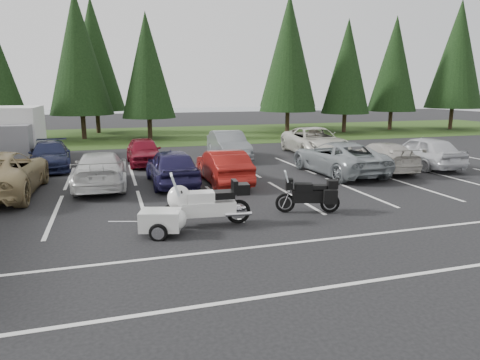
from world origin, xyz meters
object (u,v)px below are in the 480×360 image
car_near_7 (381,156)px  car_far_4 (315,141)px  box_truck (14,135)px  car_far_3 (228,145)px  car_near_3 (100,170)px  car_near_6 (338,158)px  car_near_5 (223,166)px  cargo_trailer (161,223)px  car_near_4 (172,167)px  touring_motorcycle (206,199)px  car_near_8 (423,152)px  car_far_1 (50,155)px  car_far_2 (144,151)px  adventure_motorcycle (308,192)px

car_near_7 → car_far_4: size_ratio=0.80×
box_truck → car_near_7: box_truck is taller
box_truck → car_far_3: size_ratio=1.20×
car_near_3 → car_near_7: 12.89m
box_truck → car_far_4: 16.76m
car_near_6 → car_near_3: bearing=-4.0°
car_near_5 → cargo_trailer: (-3.28, -5.89, -0.35)m
car_near_4 → car_near_6: size_ratio=0.81×
car_far_3 → touring_motorcycle: touring_motorcycle is taller
car_near_5 → car_far_4: (7.21, 6.02, 0.11)m
car_near_8 → car_far_1: (-17.83, 4.92, -0.12)m
car_near_6 → car_far_2: bearing=-34.4°
car_near_7 → car_near_5: bearing=9.7°
car_far_2 → car_near_6: bearing=-32.7°
car_near_8 → cargo_trailer: size_ratio=2.99×
car_far_1 → car_far_4: size_ratio=0.78×
touring_motorcycle → cargo_trailer: 1.50m
car_near_4 → cargo_trailer: (-1.19, -6.19, -0.40)m
car_far_3 → box_truck: bearing=169.7°
car_near_7 → car_far_4: bearing=-75.8°
box_truck → cargo_trailer: 15.70m
car_near_4 → car_near_6: (7.66, 0.09, 0.00)m
touring_motorcycle → box_truck: bearing=123.4°
car_near_6 → car_near_7: size_ratio=1.16×
cargo_trailer → box_truck: bearing=129.6°
car_near_4 → car_near_8: bearing=-179.0°
box_truck → car_near_3: 9.08m
car_far_2 → cargo_trailer: size_ratio=2.65×
box_truck → cargo_trailer: box_truck is taller
car_near_6 → car_near_8: car_near_8 is taller
touring_motorcycle → car_far_3: bearing=76.9°
car_far_1 → adventure_motorcycle: adventure_motorcycle is taller
car_near_3 → car_near_7: car_near_3 is taller
car_near_8 → car_far_1: car_near_8 is taller
box_truck → car_near_5: size_ratio=1.32×
adventure_motorcycle → car_near_6: bearing=70.3°
box_truck → car_near_6: 17.01m
car_far_3 → cargo_trailer: bearing=-111.4°
car_far_2 → car_far_3: bearing=5.1°
car_far_1 → box_truck: bearing=120.6°
car_near_8 → car_far_3: 10.17m
car_near_6 → car_near_8: (4.98, 0.32, 0.03)m
car_near_3 → car_far_3: car_far_3 is taller
car_near_3 → adventure_motorcycle: (6.29, -5.72, -0.03)m
box_truck → car_near_7: 19.13m
cargo_trailer → car_near_8: bearing=42.3°
car_near_8 → car_far_1: bearing=-14.1°
car_far_1 → adventure_motorcycle: bearing=-55.4°
car_far_3 → car_near_4: bearing=-122.6°
car_far_4 → cargo_trailer: bearing=-125.7°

